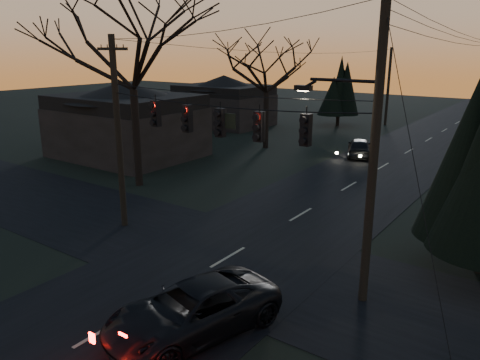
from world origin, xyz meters
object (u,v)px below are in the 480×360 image
Objects in this scene: utility_pole_far_l at (385,125)px; bare_tree_left at (131,48)px; suv_near at (193,311)px; utility_pole_left at (125,225)px; sedan_oncoming_a at (359,148)px; utility_pole_right at (362,300)px.

utility_pole_far_l is 32.31m from bare_tree_left.
bare_tree_left reaches higher than utility_pole_far_l.
suv_near is at bearing -78.58° from utility_pole_far_l.
bare_tree_left is 2.17× the size of suv_near.
bare_tree_left is (-4.40, 4.99, 7.92)m from utility_pole_left.
suv_near is at bearing 79.32° from sedan_oncoming_a.
utility_pole_far_l reaches higher than sedan_oncoming_a.
utility_pole_right is at bearing -72.28° from utility_pole_far_l.
bare_tree_left is at bearing 162.58° from utility_pole_right.
utility_pole_left reaches higher than utility_pole_far_l.
utility_pole_right is at bearing 90.39° from sedan_oncoming_a.
utility_pole_far_l is at bearing 90.00° from utility_pole_left.
suv_near is (8.20, -40.62, 0.73)m from utility_pole_far_l.
utility_pole_left is (-11.50, 0.00, 0.00)m from utility_pole_right.
bare_tree_left is 2.71× the size of sedan_oncoming_a.
utility_pole_left is 36.00m from utility_pole_far_l.
suv_near reaches higher than sedan_oncoming_a.
sedan_oncoming_a is (3.48, -16.14, 0.71)m from utility_pole_far_l.
bare_tree_left is 17.41m from suv_near.
bare_tree_left is (-15.90, 4.99, 7.92)m from utility_pole_right.
utility_pole_right is 0.88× the size of bare_tree_left.
suv_near is at bearing -37.31° from bare_tree_left.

